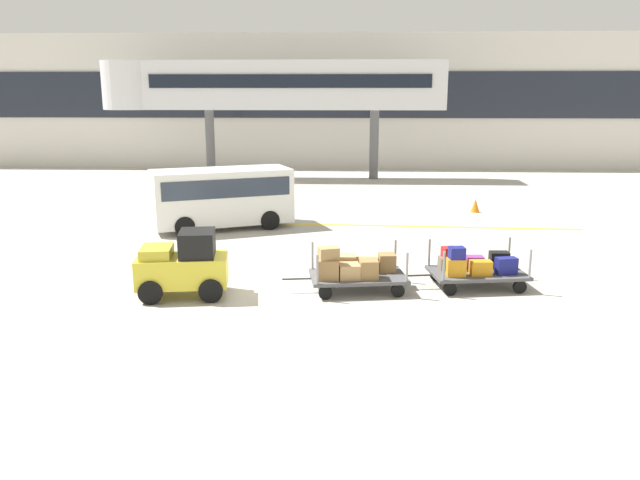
# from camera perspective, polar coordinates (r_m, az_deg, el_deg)

# --- Properties ---
(ground_plane) EXTENTS (120.00, 120.00, 0.00)m
(ground_plane) POSITION_cam_1_polar(r_m,az_deg,el_deg) (15.93, -4.24, -4.11)
(ground_plane) COLOR #B2ADA0
(apron_lead_line) EXTENTS (15.63, 0.98, 0.01)m
(apron_lead_line) POSITION_cam_1_polar(r_m,az_deg,el_deg) (22.98, 3.73, 1.34)
(apron_lead_line) COLOR yellow
(apron_lead_line) RESTS_ON ground_plane
(terminal_building) EXTENTS (53.34, 2.51, 8.27)m
(terminal_building) POSITION_cam_1_polar(r_m,az_deg,el_deg) (41.11, 0.01, 12.45)
(terminal_building) COLOR beige
(terminal_building) RESTS_ON ground_plane
(jet_bridge) EXTENTS (18.69, 3.00, 6.39)m
(jet_bridge) POSITION_cam_1_polar(r_m,az_deg,el_deg) (35.42, -5.49, 13.71)
(jet_bridge) COLOR silver
(jet_bridge) RESTS_ON ground_plane
(baggage_tug) EXTENTS (2.24, 1.49, 1.58)m
(baggage_tug) POSITION_cam_1_polar(r_m,az_deg,el_deg) (15.21, -12.23, -2.27)
(baggage_tug) COLOR gold
(baggage_tug) RESTS_ON ground_plane
(baggage_cart_lead) EXTENTS (3.07, 1.72, 1.18)m
(baggage_cart_lead) POSITION_cam_1_polar(r_m,az_deg,el_deg) (15.33, 2.97, -2.64)
(baggage_cart_lead) COLOR #4C4C4F
(baggage_cart_lead) RESTS_ON ground_plane
(baggage_cart_middle) EXTENTS (3.07, 1.72, 1.12)m
(baggage_cart_middle) POSITION_cam_1_polar(r_m,az_deg,el_deg) (16.07, 13.91, -2.43)
(baggage_cart_middle) COLOR #4C4C4F
(baggage_cart_middle) RESTS_ON ground_plane
(shuttle_van) EXTENTS (5.16, 3.66, 2.10)m
(shuttle_van) POSITION_cam_1_polar(r_m,az_deg,el_deg) (22.56, -8.90, 4.17)
(shuttle_van) COLOR white
(shuttle_van) RESTS_ON ground_plane
(safety_cone_near) EXTENTS (0.36, 0.36, 0.55)m
(safety_cone_near) POSITION_cam_1_polar(r_m,az_deg,el_deg) (26.18, 13.89, 3.06)
(safety_cone_near) COLOR orange
(safety_cone_near) RESTS_ON ground_plane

